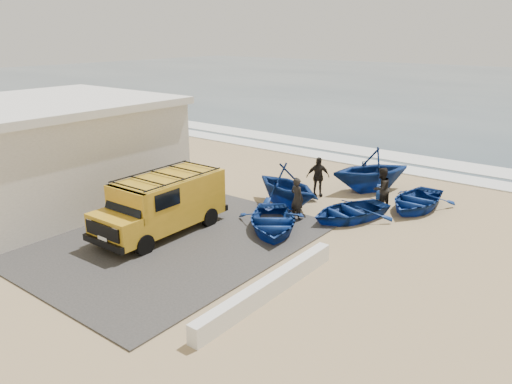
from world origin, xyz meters
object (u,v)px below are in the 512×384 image
Objects in this scene: van at (163,202)px; fisherman_back at (318,177)px; building at (47,150)px; boat_near_right at (349,211)px; boat_mid_right at (416,200)px; parapet at (269,287)px; fisherman_front at (297,199)px; boat_near_left at (272,221)px; fisherman_middle at (381,189)px; boat_mid_left at (286,185)px; boat_far_left at (371,169)px.

van is 7.40m from fisherman_back.
van is at bearing 3.34° from building.
boat_near_right is 0.96× the size of boat_mid_right.
fisherman_front is (-2.70, 5.49, 0.55)m from parapet.
boat_near_right is at bearing -119.28° from boat_mid_right.
boat_near_left is at bearing 124.94° from parapet.
fisherman_middle is at bearing 94.03° from parapet.
fisherman_front reaches higher than parapet.
parapet is 9.19m from fisherman_back.
parapet is 1.68× the size of boat_near_left.
boat_mid_right reaches higher than boat_near_right.
fisherman_back is (-0.83, 4.55, 0.52)m from boat_near_left.
fisherman_middle reaches higher than boat_mid_right.
parapet is at bearing -93.10° from boat_mid_right.
parapet is (12.50, -1.00, -1.89)m from building.
van is 1.49× the size of boat_mid_left.
fisherman_middle is 1.00× the size of fisherman_back.
boat_mid_right is (6.30, 8.09, -0.79)m from van.
boat_mid_right is at bearing 22.39° from boat_near_left.
fisherman_front is 0.94× the size of fisherman_back.
building reaches higher than boat_mid_left.
building is at bearing -43.65° from fisherman_middle.
building is 1.57× the size of parapet.
fisherman_front is at bearing 51.96° from boat_near_left.
van is at bearing -78.79° from boat_far_left.
boat_near_left is (-2.73, 3.90, 0.10)m from parapet.
van is 5.49m from boat_mid_left.
boat_near_right is 1.92× the size of fisherman_back.
boat_far_left is (-2.59, 1.12, 0.64)m from boat_mid_right.
boat_mid_right is 2.13× the size of fisherman_front.
boat_mid_left is at bearing -146.94° from boat_mid_right.
boat_near_left is 3.24m from boat_near_right.
boat_far_left reaches higher than fisherman_back.
building is 6.83m from van.
van is 10.28m from boat_mid_right.
boat_mid_left is at bearing 77.49° from boat_near_left.
fisherman_back is at bearing -63.11° from fisherman_front.
fisherman_middle is at bearing -22.04° from boat_far_left.
van is 1.43× the size of boat_mid_right.
building is at bearing 159.34° from boat_near_left.
boat_near_right is 2.05× the size of fisherman_front.
building is at bearing 175.42° from parapet.
parapet is 3.39× the size of fisherman_back.
boat_mid_left reaches higher than fisherman_back.
boat_mid_left is at bearing -30.06° from fisherman_front.
boat_near_left is 6.76m from boat_far_left.
fisherman_front is (9.80, 4.49, -1.33)m from building.
fisherman_back reaches higher than boat_near_right.
boat_near_right is at bearing -42.50° from boat_far_left.
building is 10.28m from boat_mid_left.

